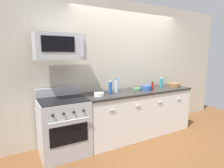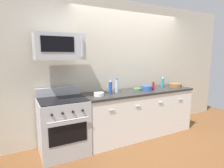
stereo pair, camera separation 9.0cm
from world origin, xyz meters
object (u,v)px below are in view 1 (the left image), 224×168
range_oven (64,126)px  bottle_water_clear (116,86)px  microwave (59,47)px  bowl_wooden_salad (174,85)px  bowl_green_glaze (137,89)px  bottle_soda_blue (110,88)px  bowl_blue_mixing (146,88)px  bottle_dish_soap (161,82)px  bottle_hot_sauce_red (152,86)px  bowl_white_ceramic (99,94)px

range_oven → bottle_water_clear: bottle_water_clear is taller
microwave → bowl_wooden_salad: (2.48, -0.08, -0.79)m
bowl_green_glaze → bowl_wooden_salad: bearing=-3.0°
bottle_soda_blue → bowl_blue_mixing: (0.81, -0.03, -0.07)m
range_oven → bottle_dish_soap: bearing=1.6°
range_oven → bowl_green_glaze: 1.57m
bowl_wooden_salad → bowl_green_glaze: bearing=177.0°
bottle_water_clear → bowl_green_glaze: bearing=-7.1°
bottle_hot_sauce_red → bowl_wooden_salad: bearing=2.1°
bottle_water_clear → bowl_blue_mixing: 0.65m
bottle_soda_blue → bottle_hot_sauce_red: (0.96, -0.04, -0.03)m
bowl_wooden_salad → microwave: bearing=178.2°
microwave → bowl_blue_mixing: 1.86m
range_oven → bowl_white_ceramic: range_oven is taller
bowl_blue_mixing → bowl_white_ceramic: bearing=-178.3°
bowl_white_ceramic → range_oven: bearing=173.1°
bottle_soda_blue → bowl_blue_mixing: bottle_soda_blue is taller
range_oven → bottle_soda_blue: size_ratio=4.39×
bottle_soda_blue → bottle_dish_soap: size_ratio=1.11×
bowl_wooden_salad → bowl_green_glaze: size_ratio=1.76×
range_oven → bottle_hot_sauce_red: bearing=-1.8°
bottle_soda_blue → bottle_water_clear: size_ratio=0.91×
bottle_water_clear → bowl_wooden_salad: bottle_water_clear is taller
bottle_dish_soap → bowl_green_glaze: size_ratio=1.39×
bottle_soda_blue → bottle_dish_soap: bottle_soda_blue is taller
bottle_hot_sauce_red → bottle_dish_soap: (0.36, 0.12, 0.02)m
bowl_green_glaze → microwave: bearing=179.0°
bottle_dish_soap → bottle_hot_sauce_red: bearing=-161.7°
microwave → bowl_white_ceramic: microwave is taller
bottle_water_clear → bowl_green_glaze: 0.45m
bottle_hot_sauce_red → bowl_blue_mixing: bearing=174.4°
microwave → bowl_white_ceramic: 1.01m
bottle_soda_blue → bottle_hot_sauce_red: size_ratio=1.43×
bowl_wooden_salad → bottle_dish_soap: bearing=161.4°
microwave → bottle_hot_sauce_red: (1.83, -0.10, -0.75)m
bottle_hot_sauce_red → bowl_white_ceramic: size_ratio=0.96×
bowl_green_glaze → bottle_dish_soap: bearing=3.6°
bottle_soda_blue → bottle_hot_sauce_red: 0.96m
bottle_water_clear → bowl_white_ceramic: 0.47m
bottle_soda_blue → bottle_dish_soap: 1.33m
bottle_hot_sauce_red → bowl_wooden_salad: 0.65m
bottle_hot_sauce_red → bowl_wooden_salad: bottle_hot_sauce_red is taller
bottle_water_clear → bowl_white_ceramic: bottle_water_clear is taller
bottle_dish_soap → bowl_blue_mixing: (-0.51, -0.11, -0.06)m
bottle_dish_soap → bowl_white_ceramic: size_ratio=1.23×
bottle_soda_blue → bowl_green_glaze: (0.62, 0.03, -0.09)m
bottle_soda_blue → bowl_green_glaze: bottle_soda_blue is taller
bowl_white_ceramic → bowl_wooden_salad: 1.87m
microwave → bottle_soda_blue: microwave is taller
bottle_water_clear → bowl_white_ceramic: size_ratio=1.50×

